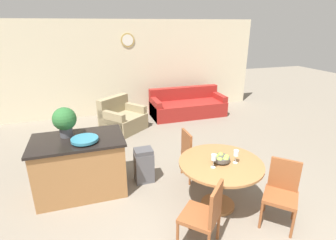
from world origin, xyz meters
name	(u,v)px	position (x,y,z in m)	size (l,w,h in m)	color
wall_back	(128,68)	(0.00, 6.02, 1.35)	(8.00, 0.09, 2.70)	beige
dining_table	(220,172)	(0.46, 1.19, 0.57)	(1.19, 1.19, 0.74)	#9E6B3D
dining_chair_near_left	(205,213)	(-0.07, 0.56, 0.49)	(0.59, 0.59, 0.89)	brown
dining_chair_near_right	(282,190)	(1.10, 0.66, 0.49)	(0.59, 0.59, 0.89)	brown
dining_chair_far_side	(193,153)	(0.39, 2.02, 0.49)	(0.42, 0.42, 0.89)	brown
fruit_bowl	(221,158)	(0.46, 1.19, 0.80)	(0.24, 0.24, 0.11)	#4C4742
wine_glass_left	(214,158)	(0.29, 1.10, 0.89)	(0.07, 0.07, 0.20)	silver
wine_glass_right	(236,154)	(0.64, 1.11, 0.89)	(0.07, 0.07, 0.20)	silver
kitchen_island	(81,165)	(-1.45, 2.21, 0.47)	(1.38, 0.86, 0.93)	#9E6B3D
teal_bowl	(85,139)	(-1.34, 2.05, 0.97)	(0.40, 0.40, 0.07)	teal
potted_plant	(65,120)	(-1.61, 2.36, 1.19)	(0.36, 0.36, 0.47)	#4C4C51
trash_bin	(144,165)	(-0.44, 2.19, 0.30)	(0.31, 0.26, 0.60)	#56565B
couch	(187,106)	(1.57, 5.22, 0.28)	(2.14, 0.93, 0.78)	maroon
armchair	(122,119)	(-0.44, 4.67, 0.28)	(1.27, 1.26, 0.83)	#998966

